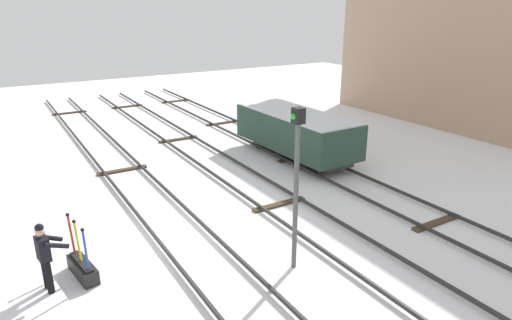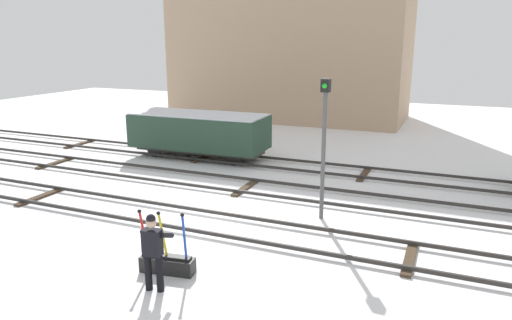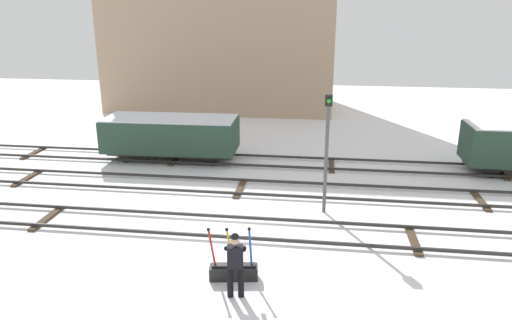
# 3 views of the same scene
# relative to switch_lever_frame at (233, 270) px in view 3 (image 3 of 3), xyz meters

# --- Properties ---
(ground_plane) EXTENTS (60.00, 60.00, 0.00)m
(ground_plane) POSITION_rel_switch_lever_frame_xyz_m (-0.90, 2.78, -0.25)
(ground_plane) COLOR white
(track_main_line) EXTENTS (44.00, 1.94, 0.18)m
(track_main_line) POSITION_rel_switch_lever_frame_xyz_m (-0.90, 2.78, -0.13)
(track_main_line) COLOR #2D2B28
(track_main_line) RESTS_ON ground_plane
(track_siding_near) EXTENTS (44.00, 1.94, 0.18)m
(track_siding_near) POSITION_rel_switch_lever_frame_xyz_m (-0.90, 6.30, -0.14)
(track_siding_near) COLOR #2D2B28
(track_siding_near) RESTS_ON ground_plane
(track_siding_far) EXTENTS (44.00, 1.94, 0.18)m
(track_siding_far) POSITION_rel_switch_lever_frame_xyz_m (-0.90, 9.62, -0.14)
(track_siding_far) COLOR #2D2B28
(track_siding_far) RESTS_ON ground_plane
(switch_lever_frame) EXTENTS (1.29, 0.54, 1.45)m
(switch_lever_frame) POSITION_rel_switch_lever_frame_xyz_m (0.00, 0.00, 0.00)
(switch_lever_frame) COLOR black
(switch_lever_frame) RESTS_ON ground_plane
(rail_worker) EXTENTS (0.60, 0.69, 1.69)m
(rail_worker) POSITION_rel_switch_lever_frame_xyz_m (0.19, -0.75, 0.70)
(rail_worker) COLOR black
(rail_worker) RESTS_ON ground_plane
(signal_post) EXTENTS (0.24, 0.32, 4.05)m
(signal_post) POSITION_rel_switch_lever_frame_xyz_m (2.30, 4.58, 2.22)
(signal_post) COLOR #4C4C4C
(signal_post) RESTS_ON ground_plane
(apartment_building) EXTENTS (15.27, 6.84, 11.52)m
(apartment_building) POSITION_rel_switch_lever_frame_xyz_m (-4.74, 22.15, 5.52)
(apartment_building) COLOR tan
(apartment_building) RESTS_ON ground_plane
(freight_car_mid_siding) EXTENTS (6.01, 2.43, 1.98)m
(freight_car_mid_siding) POSITION_rel_switch_lever_frame_xyz_m (-4.61, 9.62, 0.92)
(freight_car_mid_siding) COLOR #2D2B28
(freight_car_mid_siding) RESTS_ON ground_plane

